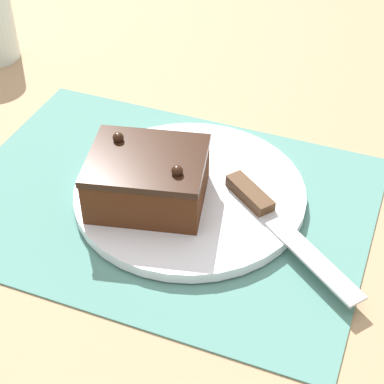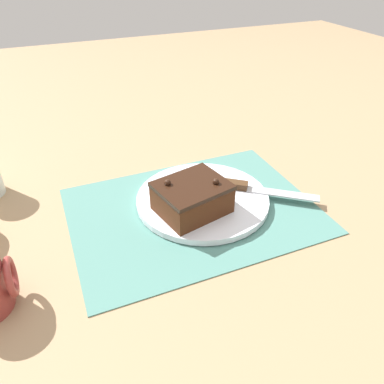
% 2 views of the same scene
% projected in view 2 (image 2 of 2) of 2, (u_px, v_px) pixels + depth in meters
% --- Properties ---
extents(ground_plane, '(3.00, 3.00, 0.00)m').
position_uv_depth(ground_plane, '(193.00, 211.00, 0.72)').
color(ground_plane, '#9E7F5B').
extents(placemat_woven, '(0.46, 0.34, 0.00)m').
position_uv_depth(placemat_woven, '(193.00, 210.00, 0.72)').
color(placemat_woven, slate).
rests_on(placemat_woven, ground_plane).
extents(cake_plate, '(0.26, 0.26, 0.01)m').
position_uv_depth(cake_plate, '(203.00, 199.00, 0.74)').
color(cake_plate, white).
rests_on(cake_plate, placemat_woven).
extents(chocolate_cake, '(0.14, 0.13, 0.07)m').
position_uv_depth(chocolate_cake, '(192.00, 197.00, 0.68)').
color(chocolate_cake, '#472614').
rests_on(chocolate_cake, cake_plate).
extents(serving_knife, '(0.18, 0.14, 0.01)m').
position_uv_depth(serving_knife, '(248.00, 187.00, 0.75)').
color(serving_knife, '#472D19').
rests_on(serving_knife, cake_plate).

